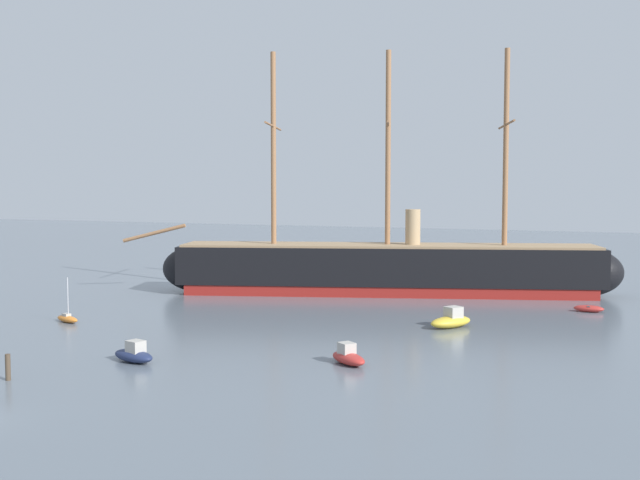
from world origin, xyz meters
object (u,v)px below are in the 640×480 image
at_px(motorboat_mid_right, 348,357).
at_px(dinghy_far_right, 589,309).
at_px(sailboat_mid_left, 67,318).
at_px(dinghy_distant_centre, 380,282).
at_px(motorboat_alongside_stern, 451,320).
at_px(motorboat_near_centre, 134,354).
at_px(mooring_piling_nearest, 8,367).
at_px(tall_ship, 387,268).

distance_m(motorboat_mid_right, dinghy_far_right, 34.37).
distance_m(sailboat_mid_left, dinghy_distant_centre, 42.47).
height_order(sailboat_mid_left, motorboat_alongside_stern, sailboat_mid_left).
relative_size(motorboat_near_centre, dinghy_distant_centre, 1.56).
xyz_separation_m(sailboat_mid_left, dinghy_far_right, (44.77, 25.62, -0.01)).
distance_m(motorboat_near_centre, motorboat_alongside_stern, 28.95).
xyz_separation_m(dinghy_distant_centre, mooring_piling_nearest, (-6.42, -57.33, 0.58)).
bearing_deg(motorboat_near_centre, sailboat_mid_left, 144.94).
bearing_deg(dinghy_distant_centre, sailboat_mid_left, -115.06).
relative_size(tall_ship, mooring_piling_nearest, 32.94).
bearing_deg(motorboat_mid_right, sailboat_mid_left, 169.49).
bearing_deg(dinghy_far_right, dinghy_distant_centre, 154.37).
height_order(motorboat_alongside_stern, dinghy_far_right, motorboat_alongside_stern).
xyz_separation_m(motorboat_near_centre, mooring_piling_nearest, (-4.36, -7.67, 0.31)).
distance_m(tall_ship, dinghy_far_right, 23.71).
bearing_deg(motorboat_mid_right, dinghy_distant_centre, 105.89).
distance_m(dinghy_distant_centre, mooring_piling_nearest, 57.69).
bearing_deg(dinghy_far_right, motorboat_alongside_stern, -127.44).
relative_size(motorboat_near_centre, mooring_piling_nearest, 2.36).
height_order(motorboat_near_centre, motorboat_mid_right, motorboat_near_centre).
bearing_deg(motorboat_near_centre, dinghy_distant_centre, 87.63).
xyz_separation_m(motorboat_mid_right, dinghy_distant_centre, (-12.56, 44.14, -0.25)).
bearing_deg(motorboat_alongside_stern, dinghy_far_right, 52.56).
bearing_deg(motorboat_alongside_stern, sailboat_mid_left, -161.31).
bearing_deg(sailboat_mid_left, dinghy_distant_centre, 64.94).
xyz_separation_m(dinghy_far_right, dinghy_distant_centre, (-26.78, 12.85, -0.06)).
distance_m(tall_ship, dinghy_distant_centre, 9.46).
height_order(motorboat_near_centre, dinghy_far_right, motorboat_near_centre).
xyz_separation_m(tall_ship, dinghy_far_right, (23.09, -4.62, -2.77)).
bearing_deg(dinghy_far_right, mooring_piling_nearest, -126.74).
height_order(tall_ship, dinghy_distant_centre, tall_ship).
distance_m(motorboat_mid_right, dinghy_distant_centre, 45.89).
bearing_deg(mooring_piling_nearest, dinghy_distant_centre, 83.61).
distance_m(tall_ship, motorboat_mid_right, 37.07).
bearing_deg(tall_ship, motorboat_near_centre, -97.91).
bearing_deg(motorboat_alongside_stern, motorboat_mid_right, -101.19).
bearing_deg(dinghy_distant_centre, motorboat_near_centre, -92.37).
bearing_deg(tall_ship, sailboat_mid_left, -125.64).
bearing_deg(sailboat_mid_left, mooring_piling_nearest, -58.47).
relative_size(motorboat_near_centre, sailboat_mid_left, 0.97).
bearing_deg(sailboat_mid_left, tall_ship, 54.36).
distance_m(motorboat_near_centre, sailboat_mid_left, 19.46).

